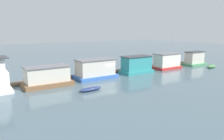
% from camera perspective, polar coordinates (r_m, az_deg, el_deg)
% --- Properties ---
extents(ground_plane, '(200.00, 200.00, 0.00)m').
position_cam_1_polar(ground_plane, '(38.40, -0.82, -1.82)').
color(ground_plane, '#475B66').
extents(dock_walkway, '(59.60, 1.70, 0.30)m').
position_cam_1_polar(dock_walkway, '(41.02, -3.20, -0.81)').
color(dock_walkway, brown).
rests_on(dock_walkway, ground_plane).
extents(houseboat_brown, '(7.03, 3.80, 2.99)m').
position_cam_1_polar(houseboat_brown, '(33.57, -16.56, -1.70)').
color(houseboat_brown, brown).
rests_on(houseboat_brown, ground_plane).
extents(houseboat_blue, '(7.17, 3.99, 3.30)m').
position_cam_1_polar(houseboat_blue, '(37.36, -4.37, 0.22)').
color(houseboat_blue, '#3866B7').
rests_on(houseboat_blue, ground_plane).
extents(houseboat_teal, '(6.23, 3.29, 3.29)m').
position_cam_1_polar(houseboat_teal, '(41.78, 6.40, 1.32)').
color(houseboat_teal, teal).
rests_on(houseboat_teal, ground_plane).
extents(houseboat_red, '(6.06, 3.31, 7.01)m').
position_cam_1_polar(houseboat_red, '(47.67, 14.17, 2.24)').
color(houseboat_red, red).
rests_on(houseboat_red, ground_plane).
extents(houseboat_green, '(5.47, 3.24, 3.18)m').
position_cam_1_polar(houseboat_green, '(54.25, 20.73, 2.74)').
color(houseboat_green, '#4C9360').
rests_on(houseboat_green, ground_plane).
extents(dinghy_navy, '(3.52, 1.39, 0.48)m').
position_cam_1_polar(dinghy_navy, '(30.09, -5.64, -4.95)').
color(dinghy_navy, navy).
rests_on(dinghy_navy, ground_plane).
extents(dinghy_green, '(4.16, 2.61, 0.54)m').
position_cam_1_polar(dinghy_green, '(52.69, 24.54, 0.95)').
color(dinghy_green, '#47844C').
rests_on(dinghy_green, ground_plane).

